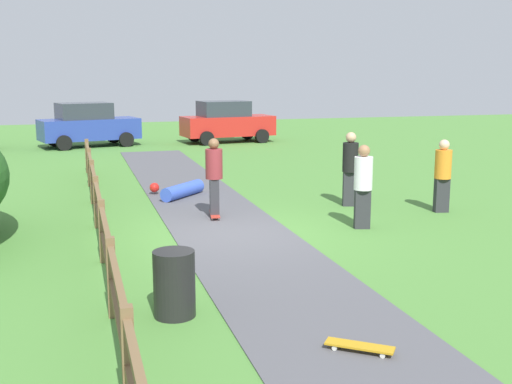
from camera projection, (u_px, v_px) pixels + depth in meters
ground_plane at (232, 234)px, 12.79m from camera, size 60.00×60.00×0.00m
asphalt_path at (232, 233)px, 12.79m from camera, size 2.40×28.00×0.02m
wooden_fence at (99, 209)px, 11.96m from camera, size 0.12×18.12×1.10m
trash_bin at (174, 284)px, 8.39m from camera, size 0.56×0.56×0.90m
skater_riding at (214, 174)px, 13.99m from camera, size 0.43×0.82×1.77m
skater_fallen at (180, 190)px, 16.44m from camera, size 1.45×1.43×0.36m
skateboard_loose at (360, 346)px, 7.33m from camera, size 0.76×0.64×0.08m
bystander_white at (363, 183)px, 13.06m from camera, size 0.46×0.46×1.76m
bystander_black at (350, 165)px, 15.29m from camera, size 0.47×0.47×1.81m
bystander_orange at (443, 172)px, 14.62m from camera, size 0.44×0.44×1.70m
parked_car_red at (227, 122)px, 29.35m from camera, size 4.38×2.41×1.92m
parked_car_blue at (88, 125)px, 27.64m from camera, size 4.49×2.77×1.92m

